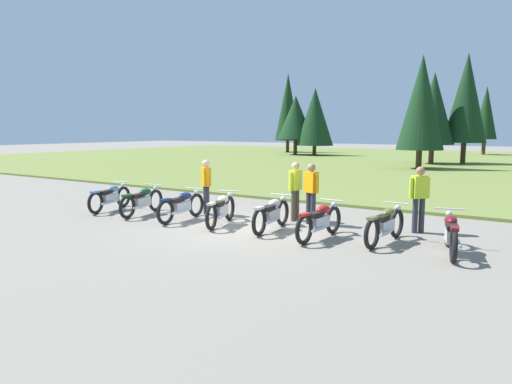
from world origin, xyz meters
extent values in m
plane|color=gray|center=(0.00, 0.00, 0.00)|extent=(140.00, 140.00, 0.00)
cube|color=olive|center=(0.00, 26.64, 0.05)|extent=(80.00, 44.00, 0.10)
cylinder|color=#47331E|center=(-15.16, 31.05, 0.82)|extent=(0.36, 0.36, 1.64)
cone|color=#143319|center=(-15.16, 31.05, 3.74)|extent=(3.52, 3.52, 4.20)
cylinder|color=#47331E|center=(0.88, 27.03, 0.81)|extent=(0.36, 0.36, 1.63)
cone|color=#143319|center=(0.88, 27.03, 4.82)|extent=(3.01, 3.01, 6.38)
cylinder|color=#47331E|center=(-13.12, 31.14, 0.52)|extent=(0.36, 0.36, 1.04)
cone|color=#143319|center=(-13.12, 31.14, 3.76)|extent=(3.57, 3.57, 5.45)
cylinder|color=#47331E|center=(-0.68, 20.63, 0.65)|extent=(0.36, 0.36, 1.30)
cone|color=#143319|center=(-0.68, 20.63, 4.24)|extent=(2.91, 2.91, 5.87)
cylinder|color=#47331E|center=(0.44, 41.23, 0.81)|extent=(0.36, 0.36, 1.62)
cone|color=#143319|center=(0.44, 41.23, 4.19)|extent=(2.24, 2.24, 5.14)
cylinder|color=#47331E|center=(-18.43, 35.35, 0.69)|extent=(0.36, 0.36, 1.38)
cone|color=#143319|center=(-18.43, 35.35, 4.98)|extent=(2.79, 2.79, 7.21)
cylinder|color=#47331E|center=(-1.04, 25.64, 0.74)|extent=(0.36, 0.36, 1.49)
cone|color=#143319|center=(-1.04, 25.64, 4.06)|extent=(3.05, 3.05, 5.14)
torus|color=black|center=(-5.30, 0.63, 0.35)|extent=(0.25, 0.70, 0.70)
torus|color=black|center=(-4.99, -0.73, 0.35)|extent=(0.25, 0.70, 0.70)
cube|color=silver|center=(-5.15, -0.05, 0.40)|extent=(0.34, 0.67, 0.28)
ellipsoid|color=#598CC6|center=(-5.19, 0.12, 0.68)|extent=(0.36, 0.53, 0.22)
cube|color=black|center=(-5.10, -0.27, 0.62)|extent=(0.32, 0.52, 0.10)
cube|color=#598CC6|center=(-4.99, -0.73, 0.69)|extent=(0.21, 0.34, 0.06)
cylinder|color=silver|center=(-5.28, 0.53, 0.86)|extent=(0.61, 0.17, 0.03)
sphere|color=silver|center=(-5.31, 0.65, 0.73)|extent=(0.14, 0.14, 0.14)
cylinder|color=silver|center=(-4.95, -0.31, 0.30)|extent=(0.19, 0.55, 0.07)
torus|color=black|center=(-3.83, 0.65, 0.35)|extent=(0.22, 0.71, 0.70)
torus|color=black|center=(-3.59, -0.73, 0.35)|extent=(0.22, 0.71, 0.70)
cube|color=silver|center=(-3.71, -0.04, 0.40)|extent=(0.31, 0.66, 0.28)
ellipsoid|color=#144C23|center=(-3.74, 0.13, 0.68)|extent=(0.34, 0.52, 0.22)
cube|color=black|center=(-3.67, -0.26, 0.62)|extent=(0.30, 0.51, 0.10)
cube|color=#144C23|center=(-3.59, -0.73, 0.69)|extent=(0.19, 0.34, 0.06)
cylinder|color=silver|center=(-3.81, 0.55, 0.86)|extent=(0.62, 0.14, 0.03)
sphere|color=silver|center=(-3.83, 0.67, 0.73)|extent=(0.14, 0.14, 0.14)
cylinder|color=silver|center=(-3.52, -0.31, 0.30)|extent=(0.16, 0.55, 0.07)
torus|color=black|center=(-2.15, 0.65, 0.35)|extent=(0.15, 0.71, 0.70)
torus|color=black|center=(-2.06, -0.75, 0.35)|extent=(0.15, 0.71, 0.70)
cube|color=silver|center=(-2.11, -0.05, 0.40)|extent=(0.24, 0.65, 0.28)
ellipsoid|color=navy|center=(-2.12, 0.13, 0.68)|extent=(0.29, 0.50, 0.22)
cube|color=black|center=(-2.09, -0.27, 0.62)|extent=(0.25, 0.49, 0.10)
cube|color=navy|center=(-2.06, -0.75, 0.69)|extent=(0.16, 0.33, 0.06)
cylinder|color=silver|center=(-2.15, 0.55, 0.86)|extent=(0.62, 0.07, 0.03)
sphere|color=silver|center=(-2.15, 0.67, 0.73)|extent=(0.14, 0.14, 0.14)
cylinder|color=silver|center=(-1.95, -0.34, 0.30)|extent=(0.11, 0.55, 0.07)
torus|color=black|center=(-0.98, 0.71, 0.35)|extent=(0.30, 0.70, 0.70)
torus|color=black|center=(-0.57, -0.63, 0.35)|extent=(0.30, 0.70, 0.70)
cube|color=silver|center=(-0.77, 0.04, 0.40)|extent=(0.38, 0.67, 0.28)
ellipsoid|color=beige|center=(-0.83, 0.22, 0.68)|extent=(0.39, 0.53, 0.22)
cube|color=black|center=(-0.71, -0.17, 0.62)|extent=(0.35, 0.52, 0.10)
cube|color=beige|center=(-0.57, -0.63, 0.69)|extent=(0.23, 0.35, 0.06)
cylinder|color=silver|center=(-0.95, 0.62, 0.86)|extent=(0.60, 0.21, 0.03)
sphere|color=silver|center=(-0.98, 0.73, 0.73)|extent=(0.14, 0.14, 0.14)
cylinder|color=silver|center=(-0.55, -0.20, 0.30)|extent=(0.23, 0.55, 0.07)
torus|color=black|center=(0.67, 0.89, 0.35)|extent=(0.17, 0.71, 0.70)
torus|color=black|center=(0.81, -0.50, 0.35)|extent=(0.17, 0.71, 0.70)
cube|color=silver|center=(0.74, 0.20, 0.40)|extent=(0.26, 0.66, 0.28)
ellipsoid|color=#B7B7BC|center=(0.72, 0.37, 0.68)|extent=(0.31, 0.50, 0.22)
cube|color=black|center=(0.76, -0.02, 0.62)|extent=(0.27, 0.50, 0.10)
cube|color=#B7B7BC|center=(0.81, -0.50, 0.69)|extent=(0.17, 0.33, 0.06)
cylinder|color=silver|center=(0.68, 0.79, 0.86)|extent=(0.62, 0.10, 0.03)
sphere|color=silver|center=(0.66, 0.91, 0.73)|extent=(0.14, 0.14, 0.14)
cylinder|color=silver|center=(0.91, -0.09, 0.30)|extent=(0.13, 0.55, 0.07)
torus|color=black|center=(2.22, 0.72, 0.35)|extent=(0.15, 0.71, 0.70)
torus|color=black|center=(2.12, -0.68, 0.35)|extent=(0.15, 0.71, 0.70)
cube|color=silver|center=(2.17, 0.02, 0.40)|extent=(0.24, 0.65, 0.28)
ellipsoid|color=#AD1919|center=(2.18, 0.20, 0.68)|extent=(0.29, 0.50, 0.22)
cube|color=black|center=(2.16, -0.20, 0.62)|extent=(0.25, 0.49, 0.10)
cube|color=#AD1919|center=(2.12, -0.68, 0.69)|extent=(0.16, 0.33, 0.06)
cylinder|color=silver|center=(2.21, 0.62, 0.86)|extent=(0.62, 0.07, 0.03)
sphere|color=silver|center=(2.22, 0.74, 0.73)|extent=(0.14, 0.14, 0.14)
cylinder|color=silver|center=(2.29, -0.29, 0.30)|extent=(0.11, 0.55, 0.07)
torus|color=black|center=(3.67, 1.13, 0.35)|extent=(0.16, 0.71, 0.70)
torus|color=black|center=(3.55, -0.26, 0.35)|extent=(0.16, 0.71, 0.70)
cube|color=silver|center=(3.61, 0.43, 0.40)|extent=(0.26, 0.66, 0.28)
ellipsoid|color=brown|center=(3.63, 0.61, 0.68)|extent=(0.30, 0.50, 0.22)
cube|color=black|center=(3.59, 0.21, 0.62)|extent=(0.26, 0.50, 0.10)
cube|color=brown|center=(3.55, -0.26, 0.69)|extent=(0.17, 0.33, 0.06)
cylinder|color=silver|center=(3.67, 1.03, 0.86)|extent=(0.62, 0.09, 0.03)
sphere|color=silver|center=(3.68, 1.15, 0.73)|extent=(0.14, 0.14, 0.14)
cylinder|color=silver|center=(3.72, 0.12, 0.30)|extent=(0.12, 0.55, 0.07)
torus|color=black|center=(4.87, 0.94, 0.35)|extent=(0.28, 0.70, 0.70)
torus|color=black|center=(5.23, -0.42, 0.35)|extent=(0.28, 0.70, 0.70)
cube|color=silver|center=(5.05, 0.26, 0.40)|extent=(0.36, 0.67, 0.28)
ellipsoid|color=maroon|center=(5.00, 0.43, 0.68)|extent=(0.37, 0.53, 0.22)
cube|color=black|center=(5.11, 0.05, 0.62)|extent=(0.34, 0.52, 0.10)
cube|color=maroon|center=(5.23, -0.42, 0.69)|extent=(0.22, 0.35, 0.06)
cylinder|color=silver|center=(4.89, 0.84, 0.86)|extent=(0.61, 0.19, 0.03)
sphere|color=silver|center=(4.86, 0.96, 0.73)|extent=(0.14, 0.14, 0.14)
cylinder|color=silver|center=(5.26, 0.01, 0.30)|extent=(0.21, 0.55, 0.07)
cylinder|color=#2D2D38|center=(-2.19, 1.14, 0.44)|extent=(0.14, 0.14, 0.88)
cylinder|color=#2D2D38|center=(-2.05, 1.03, 0.44)|extent=(0.14, 0.14, 0.88)
cube|color=orange|center=(-2.12, 1.09, 1.16)|extent=(0.42, 0.39, 0.56)
sphere|color=beige|center=(-2.12, 1.09, 1.56)|extent=(0.22, 0.22, 0.22)
cylinder|color=orange|center=(-2.31, 1.22, 1.14)|extent=(0.09, 0.09, 0.52)
cylinder|color=orange|center=(-1.94, 0.95, 1.14)|extent=(0.09, 0.09, 0.52)
cylinder|color=#2D2D38|center=(1.31, 1.43, 0.44)|extent=(0.14, 0.14, 0.88)
cylinder|color=#2D2D38|center=(1.14, 1.50, 0.44)|extent=(0.14, 0.14, 0.88)
cube|color=orange|center=(1.22, 1.47, 1.16)|extent=(0.41, 0.33, 0.56)
sphere|color=#9E7051|center=(1.22, 1.47, 1.56)|extent=(0.22, 0.22, 0.22)
cylinder|color=orange|center=(1.44, 1.38, 1.14)|extent=(0.09, 0.09, 0.52)
cylinder|color=orange|center=(1.01, 1.55, 1.14)|extent=(0.09, 0.09, 0.52)
cylinder|color=#4C4233|center=(0.63, 1.77, 0.44)|extent=(0.14, 0.14, 0.88)
cylinder|color=#4C4233|center=(0.61, 1.59, 0.44)|extent=(0.14, 0.14, 0.88)
cube|color=#C6E52D|center=(0.62, 1.68, 1.16)|extent=(0.25, 0.38, 0.56)
sphere|color=tan|center=(0.62, 1.68, 1.56)|extent=(0.22, 0.22, 0.22)
cylinder|color=#C6E52D|center=(0.64, 1.91, 1.14)|extent=(0.09, 0.09, 0.52)
cylinder|color=#C6E52D|center=(0.60, 1.45, 1.14)|extent=(0.09, 0.09, 0.52)
cylinder|color=#2D2D38|center=(3.89, 1.92, 0.44)|extent=(0.14, 0.14, 0.88)
cylinder|color=#2D2D38|center=(4.02, 2.05, 0.44)|extent=(0.14, 0.14, 0.88)
cube|color=#C6E52D|center=(3.96, 1.99, 1.16)|extent=(0.41, 0.41, 0.56)
sphere|color=#9E7051|center=(3.96, 1.99, 1.56)|extent=(0.22, 0.22, 0.22)
cylinder|color=#C6E52D|center=(3.79, 1.83, 1.14)|extent=(0.09, 0.09, 0.52)
cylinder|color=#C6E52D|center=(4.12, 2.15, 1.14)|extent=(0.09, 0.09, 0.52)
camera|label=1|loc=(6.83, -9.91, 2.58)|focal=32.84mm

